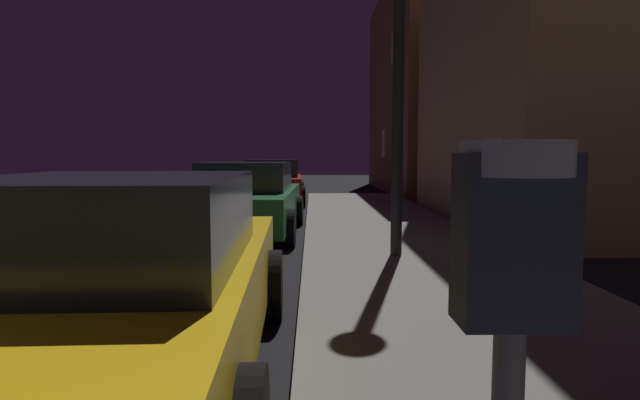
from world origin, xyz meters
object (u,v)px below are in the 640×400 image
car_red (273,182)px  street_lamp (399,8)px  car_green (247,199)px  car_yellow_cab (120,284)px  parking_meter (509,340)px

car_red → street_lamp: bearing=-75.4°
car_green → street_lamp: size_ratio=0.90×
car_green → street_lamp: street_lamp is taller
car_yellow_cab → car_green: bearing=90.0°
car_yellow_cab → car_green: same height
car_red → street_lamp: (2.47, -9.49, 2.87)m
car_green → car_red: same height
parking_meter → car_yellow_cab: 2.99m
car_green → street_lamp: bearing=-48.9°
parking_meter → street_lamp: size_ratio=0.28×
car_yellow_cab → car_red: bearing=90.0°
parking_meter → car_green: 9.25m
parking_meter → car_green: size_ratio=0.31×
car_yellow_cab → car_green: size_ratio=0.95×
car_red → car_yellow_cab: bearing=-90.0°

